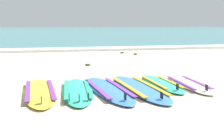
% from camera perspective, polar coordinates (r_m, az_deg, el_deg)
% --- Properties ---
extents(ground_plane, '(80.00, 80.00, 0.00)m').
position_cam_1_polar(ground_plane, '(5.84, 6.09, -3.31)').
color(ground_plane, beige).
extents(sea, '(80.00, 60.00, 0.10)m').
position_cam_1_polar(sea, '(42.84, -9.91, 7.59)').
color(sea, teal).
rests_on(sea, ground).
extents(wave_foam_strip, '(80.00, 1.07, 0.11)m').
position_cam_1_polar(wave_foam_strip, '(13.50, -4.52, 4.15)').
color(wave_foam_strip, white).
rests_on(wave_foam_strip, ground).
extents(surfboard_0, '(0.71, 2.36, 0.18)m').
position_cam_1_polar(surfboard_0, '(5.42, -14.06, -4.15)').
color(surfboard_0, yellow).
rests_on(surfboard_0, ground).
extents(surfboard_1, '(0.68, 2.24, 0.18)m').
position_cam_1_polar(surfboard_1, '(5.37, -6.89, -4.05)').
color(surfboard_1, '#2DB793').
rests_on(surfboard_1, ground).
extents(surfboard_2, '(0.83, 2.44, 0.18)m').
position_cam_1_polar(surfboard_2, '(5.44, -0.81, -3.81)').
color(surfboard_2, '#3875CC').
rests_on(surfboard_2, ground).
extents(surfboard_3, '(0.82, 2.56, 0.18)m').
position_cam_1_polar(surfboard_3, '(5.59, 5.29, -3.50)').
color(surfboard_3, '#3875CC').
rests_on(surfboard_3, ground).
extents(surfboard_4, '(0.52, 1.92, 0.18)m').
position_cam_1_polar(surfboard_4, '(6.05, 9.67, -2.60)').
color(surfboard_4, '#2DB793').
rests_on(surfboard_4, ground).
extents(surfboard_5, '(0.55, 1.93, 0.18)m').
position_cam_1_polar(surfboard_5, '(6.11, 14.84, -2.66)').
color(surfboard_5, white).
rests_on(surfboard_5, ground).
extents(seaweed_clump_near_shoreline, '(0.18, 0.14, 0.06)m').
position_cam_1_polar(seaweed_clump_near_shoreline, '(12.12, 2.00, 3.46)').
color(seaweed_clump_near_shoreline, '#4C4228').
rests_on(seaweed_clump_near_shoreline, ground).
extents(seaweed_clump_mid_sand, '(0.17, 0.14, 0.06)m').
position_cam_1_polar(seaweed_clump_mid_sand, '(8.67, -4.81, 1.07)').
color(seaweed_clump_mid_sand, '#384723').
rests_on(seaweed_clump_mid_sand, ground).
extents(seaweed_clump_by_the_boards, '(0.17, 0.13, 0.06)m').
position_cam_1_polar(seaweed_clump_by_the_boards, '(11.65, 4.64, 3.19)').
color(seaweed_clump_by_the_boards, '#4C4228').
rests_on(seaweed_clump_by_the_boards, ground).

